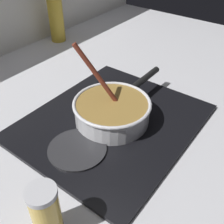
{
  "coord_description": "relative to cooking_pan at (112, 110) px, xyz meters",
  "views": [
    {
      "loc": [
        -0.43,
        -0.32,
        0.57
      ],
      "look_at": [
        0.11,
        0.08,
        0.05
      ],
      "focal_mm": 43.66,
      "sensor_mm": 36.0,
      "label": 1
    }
  ],
  "objects": [
    {
      "name": "hob_plate",
      "position": [
        -0.0,
        -0.0,
        -0.05
      ],
      "size": [
        0.56,
        0.48,
        0.01
      ],
      "primitive_type": "cube",
      "color": "black",
      "rests_on": "ground"
    },
    {
      "name": "burner_ring",
      "position": [
        -0.0,
        -0.0,
        -0.04
      ],
      "size": [
        0.19,
        0.19,
        0.01
      ],
      "primitive_type": "torus",
      "color": "#592D0C",
      "rests_on": "hob_plate"
    },
    {
      "name": "spare_burner",
      "position": [
        -0.16,
        -0.0,
        -0.04
      ],
      "size": [
        0.17,
        0.17,
        0.01
      ],
      "primitive_type": "cylinder",
      "color": "#262628",
      "rests_on": "hob_plate"
    },
    {
      "name": "oil_bottle",
      "position": [
        0.37,
        0.62,
        0.06
      ],
      "size": [
        0.07,
        0.07,
        0.26
      ],
      "color": "gold",
      "rests_on": "ground"
    },
    {
      "name": "condiment_jar",
      "position": [
        -0.37,
        -0.11,
        0.02
      ],
      "size": [
        0.06,
        0.06,
        0.14
      ],
      "color": "gold",
      "rests_on": "ground"
    },
    {
      "name": "ground",
      "position": [
        -0.11,
        -0.08,
        -0.07
      ],
      "size": [
        2.4,
        1.6,
        0.04
      ],
      "primitive_type": "cube",
      "color": "#B7B7BC"
    },
    {
      "name": "cooking_pan",
      "position": [
        0.0,
        0.0,
        0.0
      ],
      "size": [
        0.4,
        0.24,
        0.25
      ],
      "color": "silver",
      "rests_on": "hob_plate"
    }
  ]
}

